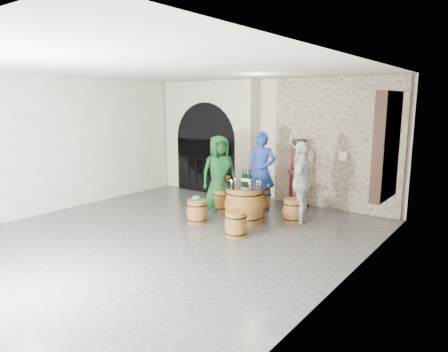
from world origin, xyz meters
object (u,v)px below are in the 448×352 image
Objects in this scene: barrel_stool_near_left at (197,211)px; wine_bottle_left at (243,178)px; person_white at (301,182)px; corking_press at (298,169)px; barrel_stool_near_right at (236,224)px; wine_bottle_right at (246,178)px; person_blue at (261,171)px; person_green at (219,173)px; barrel_stool_left at (221,200)px; barrel_stool_far at (261,200)px; barrel_stool_right at (293,210)px; side_barrel at (222,189)px; wine_bottle_center at (249,179)px; barrel_table at (245,203)px.

wine_bottle_left is (0.70, 0.76, 0.70)m from barrel_stool_near_left.
corking_press is (-0.57, 1.00, 0.10)m from person_white.
barrel_stool_near_right is 1.32m from wine_bottle_right.
person_green is at bearing -160.31° from person_blue.
person_white is (1.98, 0.28, 0.64)m from barrel_stool_left.
person_blue is 1.12× the size of corking_press.
wine_bottle_right is at bearing -68.89° from person_white.
barrel_stool_far is 1.57× the size of wine_bottle_right.
barrel_stool_right is 0.30× the size of corking_press.
barrel_stool_near_right is at bearing -105.29° from barrel_stool_right.
barrel_stool_near_left is at bearing -121.52° from person_blue.
barrel_stool_left is at bearing -144.10° from corking_press.
person_green is 5.60× the size of wine_bottle_left.
barrel_stool_left and barrel_stool_right have the same top height.
side_barrel is at bearing 167.27° from barrel_stool_right.
person_green is at bearing 104.00° from barrel_stool_near_left.
barrel_stool_left is 0.27× the size of person_blue.
person_white is (1.22, -0.33, -0.06)m from person_blue.
barrel_stool_far is 1.30m from side_barrel.
person_blue is at bearing 108.14° from barrel_stool_near_right.
barrel_stool_right is 1.57× the size of wine_bottle_right.
wine_bottle_left is (-0.51, 0.99, 0.70)m from barrel_stool_near_right.
person_white is (1.22, -0.34, 0.64)m from barrel_stool_far.
wine_bottle_center is at bearing -107.65° from corking_press.
person_white reaches higher than barrel_stool_far.
side_barrel is (-1.50, 1.14, -0.08)m from barrel_table.
barrel_stool_near_left is 0.76× the size of side_barrel.
wine_bottle_right reaches higher than side_barrel.
barrel_table reaches higher than barrel_stool_right.
barrel_table is 2.11× the size of barrel_stool_far.
barrel_stool_left is 1.24m from wine_bottle_right.
barrel_stool_near_left is (-1.21, 0.24, 0.00)m from barrel_stool_near_right.
barrel_table is 2.11× the size of barrel_stool_near_right.
barrel_stool_right is 0.76× the size of side_barrel.
barrel_stool_left is at bearing -83.73° from person_green.
barrel_stool_left and barrel_stool_near_left have the same top height.
wine_bottle_center is 1.72m from corking_press.
barrel_table is at bearing -145.22° from barrel_stool_right.
barrel_stool_near_left is at bearing -139.59° from wine_bottle_center.
barrel_table reaches higher than side_barrel.
person_white is (2.08, 0.24, -0.02)m from person_green.
person_blue reaches higher than side_barrel.
wine_bottle_right is at bearing -92.32° from person_blue.
person_blue reaches higher than barrel_stool_near_right.
wine_bottle_right is at bearing -148.39° from barrel_stool_right.
wine_bottle_left is at bearing -69.18° from person_white.
side_barrel is (-0.43, 0.68, -0.58)m from person_green.
wine_bottle_center reaches higher than barrel_stool_right.
wine_bottle_left is 1.00× the size of wine_bottle_right.
wine_bottle_center is at bearing -72.93° from barrel_stool_far.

